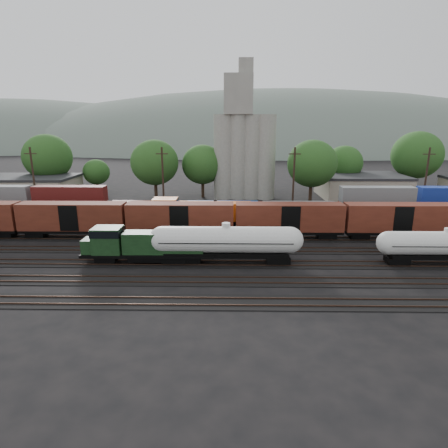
{
  "coord_description": "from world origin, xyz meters",
  "views": [
    {
      "loc": [
        0.37,
        -46.4,
        15.83
      ],
      "look_at": [
        -0.42,
        2.0,
        3.0
      ],
      "focal_mm": 30.0,
      "sensor_mm": 36.0,
      "label": 1
    }
  ],
  "objects_px": {
    "green_locomotive": "(141,244)",
    "orange_locomotive": "(195,213)",
    "tank_car_a": "(226,241)",
    "grain_silo": "(244,147)"
  },
  "relations": [
    {
      "from": "green_locomotive",
      "to": "orange_locomotive",
      "type": "height_order",
      "value": "orange_locomotive"
    },
    {
      "from": "green_locomotive",
      "to": "tank_car_a",
      "type": "relative_size",
      "value": 0.87
    },
    {
      "from": "orange_locomotive",
      "to": "grain_silo",
      "type": "distance_m",
      "value": 28.63
    },
    {
      "from": "tank_car_a",
      "to": "orange_locomotive",
      "type": "relative_size",
      "value": 0.97
    },
    {
      "from": "green_locomotive",
      "to": "grain_silo",
      "type": "relative_size",
      "value": 0.53
    },
    {
      "from": "green_locomotive",
      "to": "tank_car_a",
      "type": "distance_m",
      "value": 9.99
    },
    {
      "from": "tank_car_a",
      "to": "orange_locomotive",
      "type": "xyz_separation_m",
      "value": [
        -4.96,
        15.0,
        -0.15
      ]
    },
    {
      "from": "tank_car_a",
      "to": "grain_silo",
      "type": "height_order",
      "value": "grain_silo"
    },
    {
      "from": "orange_locomotive",
      "to": "green_locomotive",
      "type": "bearing_deg",
      "value": -108.49
    },
    {
      "from": "tank_car_a",
      "to": "orange_locomotive",
      "type": "distance_m",
      "value": 15.8
    }
  ]
}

